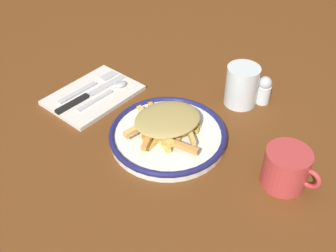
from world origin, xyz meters
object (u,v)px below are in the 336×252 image
Objects in this scene: plate at (168,135)px; knife at (86,96)px; napkin at (93,95)px; water_glass at (242,86)px; salt_shaker at (264,90)px; fries_heap at (167,123)px; coffee_mug at (286,168)px; spoon at (111,90)px; fork at (89,87)px.

plate is 0.24m from knife.
plate is 0.24m from napkin.
water_glass reaches higher than salt_shaker.
salt_shaker is (0.32, 0.25, 0.03)m from napkin.
water_glass is 0.06m from salt_shaker.
water_glass is at bearing 75.82° from fries_heap.
coffee_mug is at bearing -38.89° from water_glass.
fries_heap reaches higher than napkin.
knife is 1.90× the size of coffee_mug.
fork is at bearing -157.99° from spoon.
spoon is (-0.20, 0.03, -0.02)m from fries_heap.
knife is at bearing -140.18° from salt_shaker.
fork is at bearing -175.58° from coffee_mug.
spoon is (-0.21, 0.03, 0.00)m from plate.
spoon is 1.38× the size of coffee_mug.
salt_shaker reaches higher than plate.
water_glass reaches higher than fork.
napkin is 1.00× the size of knife.
knife is at bearing -175.02° from plate.
plate is 1.31× the size of fries_heap.
fork is at bearing -145.77° from salt_shaker.
napkin is 0.49m from coffee_mug.
plate is 1.19× the size of knife.
plate is 2.59× the size of water_glass.
water_glass is at bearing 39.31° from knife.
water_glass is (0.04, 0.21, 0.04)m from plate.
fries_heap is 0.90× the size of napkin.
water_glass is 0.88× the size of coffee_mug.
knife reaches higher than fork.
fries_heap is at bearing -7.87° from spoon.
plate is 3.59× the size of salt_shaker.
water_glass is (0.05, 0.21, 0.01)m from fries_heap.
water_glass is (0.31, 0.20, 0.04)m from fork.
fork is 0.37m from water_glass.
knife is at bearing -173.64° from fries_heap.
napkin is 0.36m from water_glass.
water_glass is (0.28, 0.23, 0.04)m from knife.
water_glass is (0.28, 0.21, 0.04)m from napkin.
coffee_mug is at bearing 2.12° from spoon.
coffee_mug is 1.58× the size of salt_shaker.
coffee_mug is at bearing 10.06° from fries_heap.
knife is (0.03, -0.03, 0.00)m from fork.
plate is 0.26m from salt_shaker.
plate is at bearing -108.73° from salt_shaker.
coffee_mug reaches higher than knife.
knife is 2.17× the size of water_glass.
spoon is at bearing 50.81° from napkin.
fries_heap is 0.23m from napkin.
coffee_mug is (0.51, 0.04, 0.03)m from fork.
knife is 0.42m from salt_shaker.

